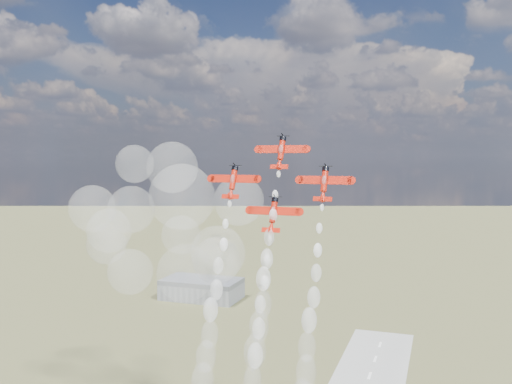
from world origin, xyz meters
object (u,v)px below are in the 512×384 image
object	(u,v)px
hangar	(202,289)
plane_left	(233,181)
plane_slot	(273,214)
plane_lead	(281,152)
plane_right	(324,183)

from	to	relation	value
hangar	plane_left	bearing A→B (deg)	-62.63
hangar	plane_left	xyz separation A→B (m)	(93.51, -180.62, 80.11)
plane_left	plane_slot	xyz separation A→B (m)	(12.64, -3.61, -8.07)
plane_lead	plane_left	bearing A→B (deg)	-164.04
plane_left	plane_slot	bearing A→B (deg)	-15.96
plane_lead	plane_slot	distance (m)	17.69
plane_lead	plane_right	bearing A→B (deg)	-15.96
plane_right	plane_slot	size ratio (longest dim) A/B	1.00
plane_lead	plane_right	world-z (taller)	plane_lead
plane_lead	plane_right	xyz separation A→B (m)	(12.64, -3.61, -8.07)
plane_lead	plane_slot	bearing A→B (deg)	-90.00
plane_left	plane_slot	world-z (taller)	plane_left
plane_left	plane_right	xyz separation A→B (m)	(25.27, 0.00, 0.00)
plane_lead	plane_left	xyz separation A→B (m)	(-12.64, -3.61, -8.07)
hangar	plane_slot	world-z (taller)	plane_slot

